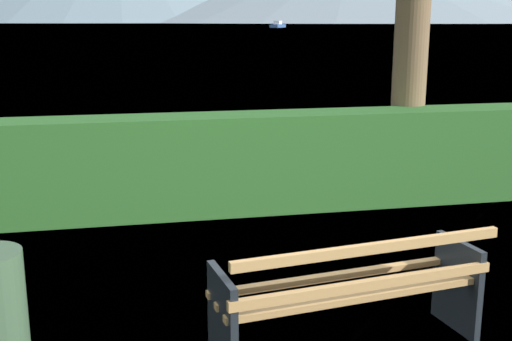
# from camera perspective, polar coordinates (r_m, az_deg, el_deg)

# --- Properties ---
(water_surface) EXTENTS (620.00, 620.00, 0.00)m
(water_surface) POSITION_cam_1_polar(r_m,az_deg,el_deg) (310.39, -11.80, 12.68)
(water_surface) COLOR slate
(water_surface) RESTS_ON ground_plane
(park_bench) EXTENTS (1.93, 0.83, 0.87)m
(park_bench) POSITION_cam_1_polar(r_m,az_deg,el_deg) (4.40, 8.52, -10.77)
(park_bench) COLOR tan
(park_bench) RESTS_ON ground_plane
(hedge_row) EXTENTS (8.51, 0.63, 1.15)m
(hedge_row) POSITION_cam_1_polar(r_m,az_deg,el_deg) (7.51, -0.51, 0.72)
(hedge_row) COLOR #285B23
(hedge_row) RESTS_ON ground_plane
(fishing_boat_near) EXTENTS (6.20, 8.19, 1.89)m
(fishing_boat_near) POSITION_cam_1_polar(r_m,az_deg,el_deg) (185.92, 1.96, 12.87)
(fishing_boat_near) COLOR #335693
(fishing_boat_near) RESTS_ON water_surface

